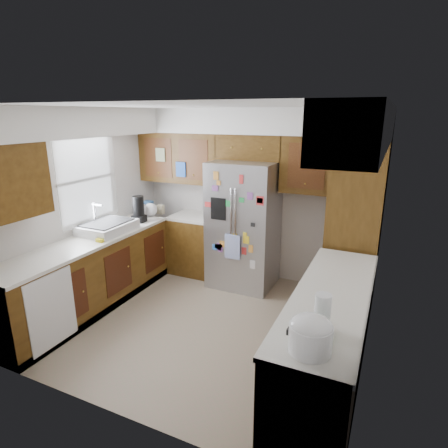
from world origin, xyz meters
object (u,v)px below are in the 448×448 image
(pantry, at_px, (355,227))
(fridge, at_px, (244,225))
(paper_towel, at_px, (322,311))
(rice_cooker, at_px, (311,333))

(pantry, relative_size, fridge, 1.19)
(paper_towel, bearing_deg, rice_cooker, -93.04)
(paper_towel, bearing_deg, fridge, 123.79)
(pantry, height_order, fridge, pantry)
(pantry, distance_m, fridge, 1.51)
(pantry, relative_size, rice_cooker, 7.24)
(pantry, xyz_separation_m, rice_cooker, (-0.00, -2.53, -0.02))
(rice_cooker, xyz_separation_m, paper_towel, (0.02, 0.32, 0.00))
(pantry, xyz_separation_m, fridge, (-1.50, 0.05, -0.17))
(fridge, xyz_separation_m, paper_towel, (1.52, -2.27, 0.15))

